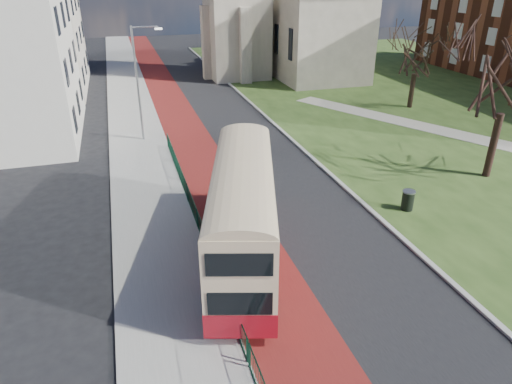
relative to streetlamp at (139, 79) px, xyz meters
name	(u,v)px	position (x,y,z in m)	size (l,w,h in m)	color
ground	(282,264)	(4.35, -18.00, -4.59)	(160.00, 160.00, 0.00)	black
road_carriageway	(217,126)	(5.85, 2.00, -4.59)	(9.00, 120.00, 0.01)	black
bus_lane	(184,129)	(3.15, 2.00, -4.59)	(3.40, 120.00, 0.01)	#591414
pavement_west	(135,132)	(-0.65, 2.00, -4.53)	(4.00, 120.00, 0.12)	gray
kerb_west	(161,130)	(1.35, 2.00, -4.53)	(0.25, 120.00, 0.13)	#999993
kerb_east	(263,114)	(10.45, 4.00, -4.53)	(0.25, 80.00, 0.13)	#999993
grass_green	(453,98)	(30.35, 4.00, -4.57)	(40.00, 80.00, 0.04)	#2B4518
footpath	(492,142)	(24.35, -8.00, -4.54)	(2.20, 36.00, 0.03)	#9E998C
pedestrian_railing	(197,219)	(1.40, -14.00, -4.04)	(0.07, 24.00, 1.12)	#0B3221
street_block_far	(27,33)	(-9.65, 20.00, 1.17)	(10.30, 16.30, 11.50)	beige
streetlamp	(139,79)	(0.00, 0.00, 0.00)	(2.13, 0.18, 8.00)	gray
bus	(243,209)	(2.86, -17.24, -2.08)	(5.33, 10.79, 4.41)	maroon
winter_tree_far	(418,46)	(24.17, 2.25, 0.89)	(6.86, 6.86, 7.87)	black
litter_bin	(408,200)	(12.35, -15.26, -4.01)	(0.82, 0.82, 1.08)	black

